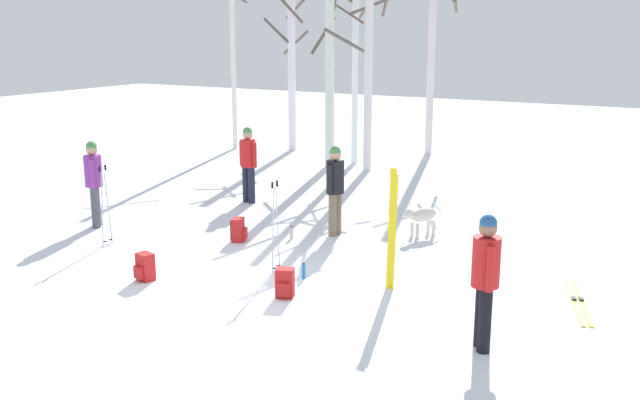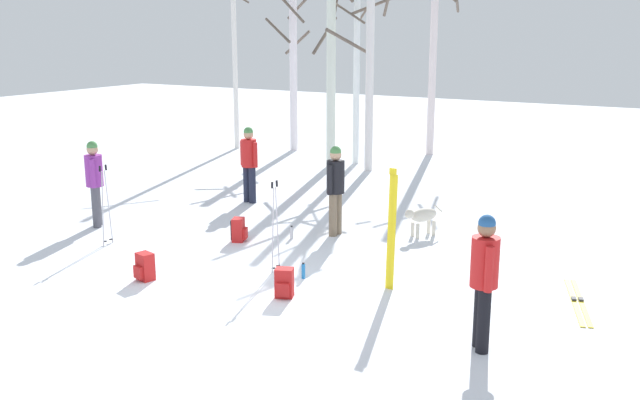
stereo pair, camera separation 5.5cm
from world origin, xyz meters
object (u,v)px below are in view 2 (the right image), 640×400
object	(u,v)px
person_1	(336,185)
water_bottle_1	(292,232)
ski_poles_0	(275,224)
backpack_2	(145,267)
dog	(422,216)
backpack_1	(284,283)
ski_poles_1	(105,203)
water_bottle_0	(303,271)
person_2	(94,178)
person_0	(249,160)
birch_tree_3	(357,44)
birch_tree_5	(434,41)
birch_tree_0	(234,44)
ski_pair_planted_0	(392,230)
birch_tree_4	(371,47)
backpack_0	(239,230)
birch_tree_1	(293,64)
person_3	(484,274)
ski_pair_lying_0	(578,301)
birch_tree_2	(331,65)

from	to	relation	value
person_1	water_bottle_1	size ratio (longest dim) A/B	6.75
ski_poles_0	backpack_2	size ratio (longest dim) A/B	3.41
dog	backpack_1	world-z (taller)	dog
ski_poles_1	water_bottle_0	world-z (taller)	ski_poles_1
person_2	dog	distance (m)	6.43
person_0	birch_tree_3	world-z (taller)	birch_tree_3
backpack_2	birch_tree_3	distance (m)	11.08
person_2	birch_tree_5	distance (m)	11.70
ski_poles_0	birch_tree_0	world-z (taller)	birch_tree_0
ski_pair_planted_0	ski_poles_0	size ratio (longest dim) A/B	1.25
backpack_2	birch_tree_4	distance (m)	10.26
birch_tree_3	backpack_0	bearing A→B (deg)	-78.49
birch_tree_3	person_0	bearing A→B (deg)	-89.44
ski_poles_1	backpack_0	size ratio (longest dim) A/B	3.33
person_1	birch_tree_1	size ratio (longest dim) A/B	0.33
ski_pair_planted_0	ski_poles_1	bearing A→B (deg)	-175.64
person_3	birch_tree_5	world-z (taller)	birch_tree_5
person_1	backpack_0	bearing A→B (deg)	-136.94
ski_pair_planted_0	backpack_0	world-z (taller)	ski_pair_planted_0
person_0	backpack_1	xyz separation A→B (m)	(3.84, -4.60, -0.77)
dog	birch_tree_0	distance (m)	11.59
ski_poles_0	birch_tree_3	xyz separation A→B (m)	(-3.15, 9.12, 2.60)
birch_tree_4	birch_tree_5	xyz separation A→B (m)	(0.53, 3.27, 0.10)
person_3	backpack_0	world-z (taller)	person_3
backpack_0	water_bottle_0	size ratio (longest dim) A/B	1.67
birch_tree_1	birch_tree_5	xyz separation A→B (m)	(4.12, 1.41, 0.72)
birch_tree_1	water_bottle_0	bearing A→B (deg)	-57.62
ski_poles_1	birch_tree_5	world-z (taller)	birch_tree_5
ski_pair_lying_0	backpack_1	world-z (taller)	backpack_1
ski_poles_0	person_3	bearing A→B (deg)	-17.56
person_0	birch_tree_5	xyz separation A→B (m)	(1.26, 7.94, 2.47)
backpack_1	birch_tree_5	xyz separation A→B (m)	(-2.58, 12.54, 3.24)
birch_tree_3	birch_tree_4	size ratio (longest dim) A/B	1.00
birch_tree_3	birch_tree_0	bearing A→B (deg)	173.76
ski_poles_0	backpack_2	distance (m)	2.15
ski_poles_0	backpack_0	world-z (taller)	ski_poles_0
ski_poles_0	person_0	bearing A→B (deg)	130.02
dog	ski_pair_planted_0	distance (m)	3.02
ski_pair_planted_0	water_bottle_0	xyz separation A→B (m)	(-1.39, -0.24, -0.80)
birch_tree_0	birch_tree_1	xyz separation A→B (m)	(1.82, 0.60, -0.61)
birch_tree_1	birch_tree_5	distance (m)	4.41
backpack_1	birch_tree_5	bearing A→B (deg)	101.64
birch_tree_1	birch_tree_4	distance (m)	4.08
birch_tree_4	backpack_1	bearing A→B (deg)	-71.44
person_3	ski_poles_1	world-z (taller)	person_3
ski_poles_1	birch_tree_5	xyz separation A→B (m)	(1.65, 11.89, 2.67)
backpack_1	birch_tree_0	xyz separation A→B (m)	(-8.52, 10.53, 3.13)
birch_tree_4	birch_tree_2	bearing A→B (deg)	-178.95
person_3	birch_tree_5	distance (m)	14.23
person_3	person_1	bearing A→B (deg)	138.16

